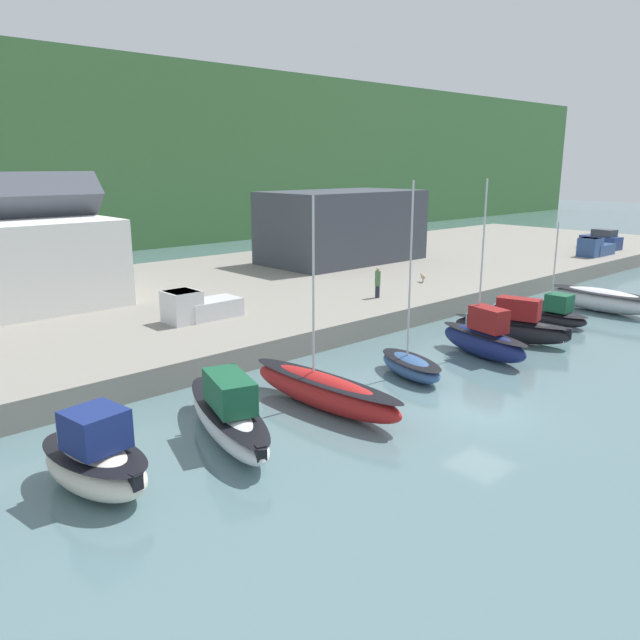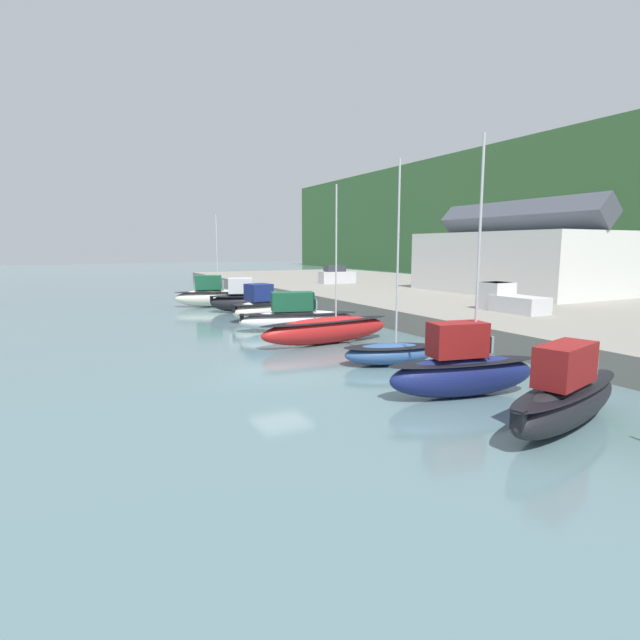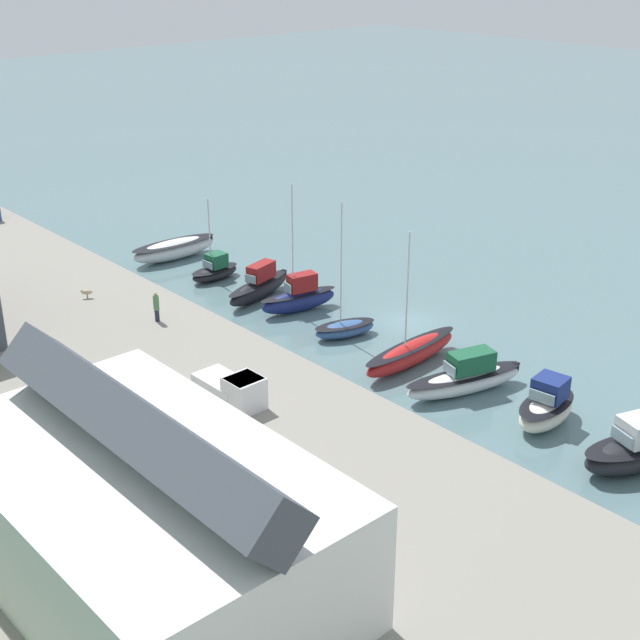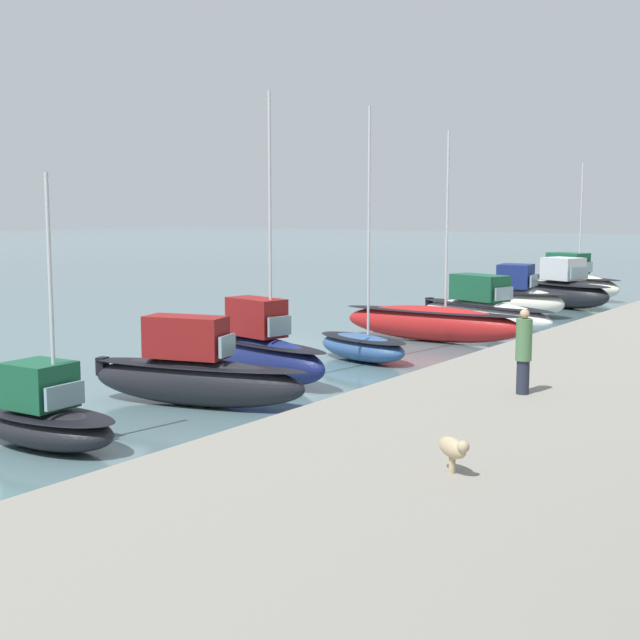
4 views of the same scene
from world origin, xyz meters
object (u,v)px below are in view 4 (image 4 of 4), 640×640
object	(u,v)px
moored_boat_0	(571,282)
moored_boat_3	(484,310)
moored_boat_5	(362,345)
moored_boat_7	(195,373)
moored_boat_4	(432,322)
moored_boat_2	(519,298)
person_on_quay	(524,351)
dog_on_quay	(454,448)
moored_boat_1	(566,289)
moored_boat_6	(261,351)
moored_boat_8	(46,417)

from	to	relation	value
moored_boat_0	moored_boat_3	xyz separation A→B (m)	(16.35, 1.34, -0.15)
moored_boat_5	moored_boat_7	world-z (taller)	moored_boat_5
moored_boat_4	moored_boat_7	bearing A→B (deg)	-2.69
moored_boat_2	person_on_quay	distance (m)	26.83
moored_boat_7	moored_boat_3	bearing A→B (deg)	164.62
moored_boat_2	dog_on_quay	bearing A→B (deg)	11.91
moored_boat_0	person_on_quay	size ratio (longest dim) A/B	4.07
moored_boat_4	moored_boat_1	bearing A→B (deg)	175.28
moored_boat_2	moored_boat_3	world-z (taller)	moored_boat_2
moored_boat_6	dog_on_quay	xyz separation A→B (m)	(9.77, 12.09, 0.72)
moored_boat_0	moored_boat_1	distance (m)	5.22
moored_boat_7	moored_boat_5	bearing A→B (deg)	165.17
moored_boat_0	moored_boat_5	world-z (taller)	moored_boat_5
moored_boat_1	moored_boat_3	distance (m)	11.33
moored_boat_5	moored_boat_7	distance (m)	9.58
moored_boat_8	moored_boat_3	bearing A→B (deg)	177.48
moored_boat_2	moored_boat_8	size ratio (longest dim) A/B	0.77
moored_boat_6	moored_boat_8	world-z (taller)	moored_boat_6
moored_boat_1	moored_boat_7	bearing A→B (deg)	18.70
moored_boat_6	moored_boat_8	size ratio (longest dim) A/B	1.43
moored_boat_3	moored_boat_8	bearing A→B (deg)	16.90
moored_boat_3	moored_boat_7	bearing A→B (deg)	16.48
moored_boat_4	moored_boat_6	xyz separation A→B (m)	(11.68, -0.44, 0.25)
moored_boat_0	moored_boat_8	world-z (taller)	moored_boat_0
moored_boat_2	moored_boat_0	bearing A→B (deg)	176.05
moored_boat_5	person_on_quay	distance (m)	13.07
moored_boat_0	moored_boat_5	distance (m)	27.31
person_on_quay	moored_boat_7	bearing A→B (deg)	-82.69
moored_boat_1	moored_boat_4	xyz separation A→B (m)	(16.14, -0.40, -0.26)
moored_boat_2	moored_boat_8	distance (m)	31.67
moored_boat_4	moored_boat_6	size ratio (longest dim) A/B	0.95
moored_boat_7	dog_on_quay	xyz separation A→B (m)	(5.78, 11.48, 0.81)
person_on_quay	moored_boat_6	bearing A→B (deg)	-104.53
moored_boat_5	moored_boat_7	size ratio (longest dim) A/B	1.34
moored_boat_3	dog_on_quay	distance (m)	28.63
moored_boat_5	moored_boat_7	bearing A→B (deg)	16.55
moored_boat_8	dog_on_quay	world-z (taller)	moored_boat_8
moored_boat_3	dog_on_quay	size ratio (longest dim) A/B	10.03
moored_boat_2	moored_boat_5	size ratio (longest dim) A/B	0.54
moored_boat_2	moored_boat_4	size ratio (longest dim) A/B	0.57
moored_boat_2	moored_boat_8	world-z (taller)	moored_boat_8
moored_boat_5	moored_boat_6	size ratio (longest dim) A/B	1.00
moored_boat_0	moored_boat_6	bearing A→B (deg)	17.25
moored_boat_0	person_on_quay	world-z (taller)	moored_boat_0
moored_boat_2	moored_boat_4	xyz separation A→B (m)	(10.35, 0.17, -0.22)
moored_boat_6	person_on_quay	size ratio (longest dim) A/B	4.56
moored_boat_4	moored_boat_5	xyz separation A→B (m)	(6.11, 0.15, -0.23)
moored_boat_6	dog_on_quay	world-z (taller)	moored_boat_6
moored_boat_6	moored_boat_8	xyz separation A→B (m)	(9.62, 0.76, -0.31)
moored_boat_8	person_on_quay	size ratio (longest dim) A/B	3.19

